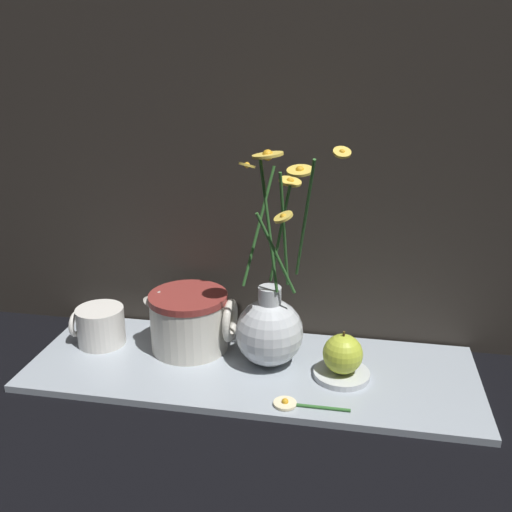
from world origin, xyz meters
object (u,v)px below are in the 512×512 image
(vase_with_flowers, at_px, (270,326))
(yellow_mug, at_px, (100,326))
(orange_fruit, at_px, (343,354))
(ceramic_pitcher, at_px, (190,318))

(vase_with_flowers, xyz_separation_m, yellow_mug, (-0.32, 0.01, -0.04))
(orange_fruit, bearing_deg, vase_with_flowers, 168.82)
(vase_with_flowers, bearing_deg, ceramic_pitcher, 169.85)
(yellow_mug, xyz_separation_m, ceramic_pitcher, (0.17, 0.01, 0.02))
(vase_with_flowers, bearing_deg, yellow_mug, 177.58)
(yellow_mug, bearing_deg, ceramic_pitcher, 4.54)
(yellow_mug, xyz_separation_m, orange_fruit, (0.45, -0.04, 0.01))
(yellow_mug, bearing_deg, orange_fruit, -4.92)
(vase_with_flowers, distance_m, yellow_mug, 0.32)
(vase_with_flowers, bearing_deg, orange_fruit, -11.18)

